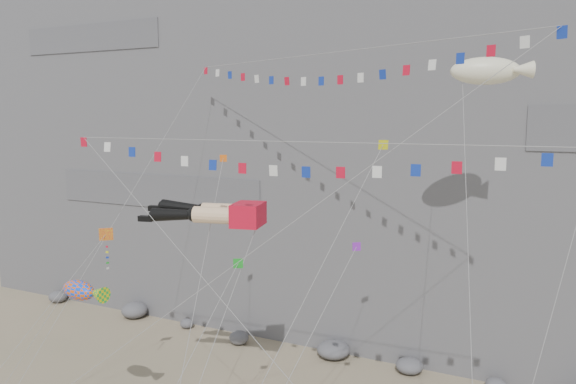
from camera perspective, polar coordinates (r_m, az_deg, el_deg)
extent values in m
cube|color=slate|center=(56.51, 10.67, 13.93)|extent=(80.00, 28.00, 50.00)
cube|color=red|center=(32.22, -4.07, -2.29)|extent=(2.07, 2.52, 1.31)
cylinder|color=beige|center=(32.23, -7.66, -2.34)|extent=(2.37, 1.44, 0.97)
sphere|color=black|center=(32.63, -9.48, -2.25)|extent=(0.88, 0.88, 0.88)
cone|color=black|center=(33.16, -11.56, -2.28)|extent=(2.76, 1.38, 0.90)
cube|color=black|center=(33.98, -14.25, -2.63)|extent=(0.92, 0.56, 0.32)
cylinder|color=beige|center=(33.43, -6.87, -1.96)|extent=(2.37, 1.44, 0.97)
sphere|color=black|center=(33.82, -8.63, -1.88)|extent=(0.88, 0.88, 0.88)
cone|color=black|center=(34.30, -10.66, -1.58)|extent=(2.77, 1.38, 0.97)
cube|color=black|center=(35.06, -13.30, -1.62)|extent=(0.92, 0.56, 0.32)
cylinder|color=gray|center=(28.27, -9.45, -17.85)|extent=(0.03, 0.03, 18.97)
cylinder|color=gray|center=(33.83, -12.67, -5.16)|extent=(0.03, 0.03, 30.71)
cylinder|color=gray|center=(25.92, 8.46, -15.00)|extent=(0.03, 0.03, 20.54)
cylinder|color=gray|center=(37.36, -25.35, -13.38)|extent=(0.03, 0.03, 15.25)
cylinder|color=gray|center=(36.74, -25.36, -15.77)|extent=(0.03, 0.03, 11.33)
cylinder|color=gray|center=(27.60, 19.24, -9.85)|extent=(0.03, 0.03, 25.23)
cylinder|color=gray|center=(30.83, -9.68, -12.64)|extent=(0.03, 0.03, 21.11)
cylinder|color=gray|center=(26.56, -0.29, -14.61)|extent=(0.03, 0.03, 22.02)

